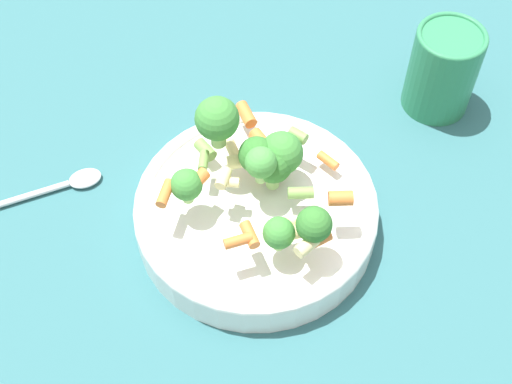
# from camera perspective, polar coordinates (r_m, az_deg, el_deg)

# --- Properties ---
(ground_plane) EXTENTS (3.00, 3.00, 0.00)m
(ground_plane) POSITION_cam_1_polar(r_m,az_deg,el_deg) (0.76, 0.00, -2.63)
(ground_plane) COLOR #2D6066
(bowl) EXTENTS (0.25, 0.25, 0.04)m
(bowl) POSITION_cam_1_polar(r_m,az_deg,el_deg) (0.74, 0.00, -1.62)
(bowl) COLOR white
(bowl) RESTS_ON ground_plane
(pasta_salad) EXTENTS (0.18, 0.18, 0.09)m
(pasta_salad) POSITION_cam_1_polar(r_m,az_deg,el_deg) (0.69, 0.33, 2.16)
(pasta_salad) COLOR #8CB766
(pasta_salad) RESTS_ON bowl
(cup) EXTENTS (0.08, 0.08, 0.11)m
(cup) POSITION_cam_1_polar(r_m,az_deg,el_deg) (0.85, 14.74, 9.49)
(cup) COLOR #2D7F51
(cup) RESTS_ON ground_plane
(spoon) EXTENTS (0.13, 0.11, 0.01)m
(spoon) POSITION_cam_1_polar(r_m,az_deg,el_deg) (0.81, -15.53, 0.42)
(spoon) COLOR silver
(spoon) RESTS_ON ground_plane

